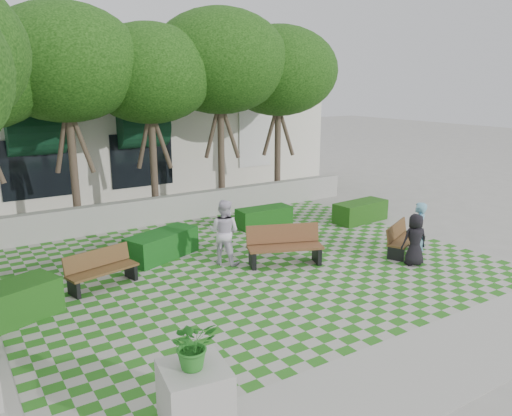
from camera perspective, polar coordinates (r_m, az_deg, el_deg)
ground at (r=12.46m, az=1.81°, el=-7.99°), size 90.00×90.00×0.00m
lawn at (r=13.24m, az=-0.65°, el=-6.60°), size 12.00×12.00×0.00m
sidewalk_south at (r=9.39m, az=19.03°, el=-16.70°), size 16.00×2.00×0.01m
retaining_wall at (r=17.53m, az=-9.73°, el=-0.06°), size 15.00×0.36×0.90m
bench_east at (r=14.69m, az=16.32°, el=-3.41°), size 1.68×1.15×0.84m
bench_mid at (r=13.23m, az=3.27°, el=-4.36°), size 2.08×1.33×1.04m
bench_west at (r=12.36m, az=-17.25°, el=-6.74°), size 1.75×0.93×0.88m
hedge_east at (r=17.64m, az=11.84°, el=-0.41°), size 2.06×0.97×0.70m
hedge_midright at (r=16.68m, az=0.94°, el=-1.04°), size 1.88×0.82×0.65m
hedge_midleft at (r=13.96m, az=-10.70°, el=-4.19°), size 2.23×1.54×0.72m
hedge_west at (r=11.27m, az=-27.02°, el=-10.00°), size 2.36×1.56×0.77m
planter_front at (r=7.38m, az=-7.04°, el=-19.26°), size 1.02×1.02×1.60m
person_blue at (r=13.91m, az=17.96°, el=-2.70°), size 0.69×0.55×1.65m
person_dark at (r=13.73m, az=17.70°, el=-3.47°), size 0.79×0.65×1.39m
person_white at (r=13.16m, az=-3.67°, el=-2.76°), size 1.04×1.08×1.75m
tree_row at (r=16.15m, az=-16.39°, el=15.33°), size 17.70×13.40×7.41m
building at (r=24.83m, az=-15.20°, el=8.65°), size 18.00×8.92×5.15m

